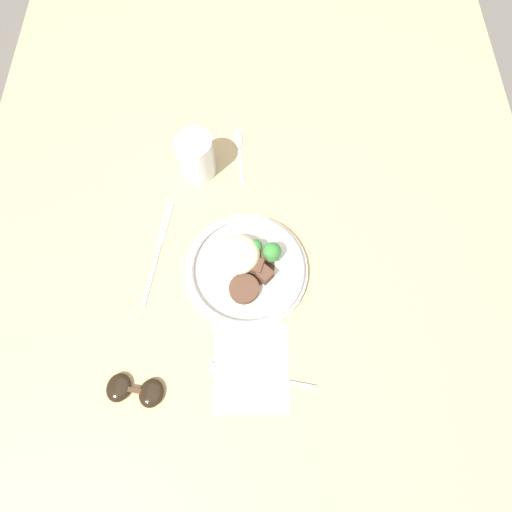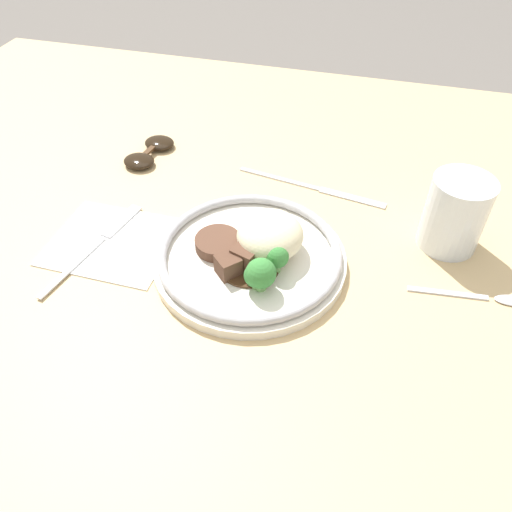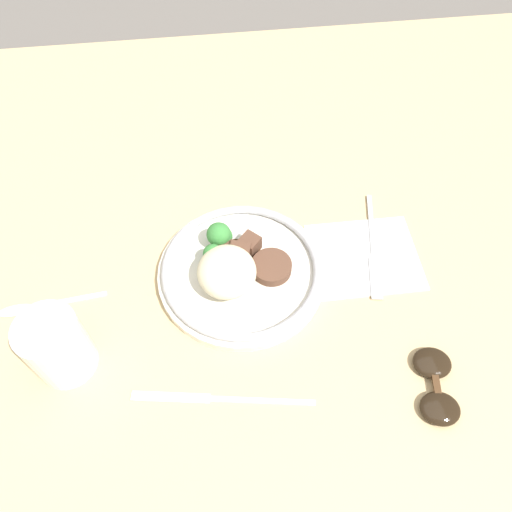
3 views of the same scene
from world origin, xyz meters
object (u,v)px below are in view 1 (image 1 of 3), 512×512
(spoon, at_px, (237,146))
(sunglasses, at_px, (132,390))
(plate, at_px, (244,266))
(fork, at_px, (250,375))
(juice_glass, at_px, (194,157))
(knife, at_px, (157,247))

(spoon, distance_m, sunglasses, 0.55)
(plate, relative_size, spoon, 1.61)
(plate, height_order, fork, plate)
(fork, distance_m, sunglasses, 0.21)
(sunglasses, bearing_deg, fork, -74.00)
(juice_glass, bearing_deg, knife, 158.63)
(spoon, bearing_deg, sunglasses, 155.40)
(knife, distance_m, sunglasses, 0.28)
(juice_glass, bearing_deg, sunglasses, 168.80)
(sunglasses, bearing_deg, juice_glass, -1.98)
(juice_glass, bearing_deg, plate, -155.66)
(plate, bearing_deg, fork, -176.99)
(knife, bearing_deg, juice_glass, -11.99)
(fork, distance_m, knife, 0.31)
(plate, distance_m, juice_glass, 0.26)
(knife, bearing_deg, fork, -133.70)
(juice_glass, xyz_separation_m, fork, (-0.44, -0.12, -0.04))
(sunglasses, bearing_deg, spoon, -9.70)
(fork, height_order, spoon, same)
(fork, bearing_deg, sunglasses, 17.73)
(plate, relative_size, fork, 1.26)
(juice_glass, distance_m, sunglasses, 0.47)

